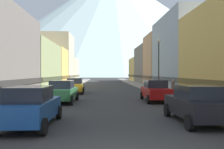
{
  "coord_description": "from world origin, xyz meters",
  "views": [
    {
      "loc": [
        -0.66,
        -5.82,
        2.37
      ],
      "look_at": [
        0.99,
        34.52,
        2.09
      ],
      "focal_mm": 38.61,
      "sensor_mm": 36.0,
      "label": 1
    }
  ],
  "objects_px": {
    "car_left_1": "(63,91)",
    "pedestrian_1": "(160,85)",
    "car_left_0": "(31,106)",
    "pedestrian_0": "(173,88)",
    "car_left_2": "(75,86)",
    "trash_bin_right": "(198,96)",
    "potted_plant_1": "(42,89)",
    "car_right_0": "(196,104)",
    "car_right_1": "(156,90)",
    "streetlamp_right": "(159,58)"
  },
  "relations": [
    {
      "from": "trash_bin_right",
      "to": "pedestrian_1",
      "type": "bearing_deg",
      "value": 90.51
    },
    {
      "from": "trash_bin_right",
      "to": "pedestrian_0",
      "type": "xyz_separation_m",
      "value": [
        -0.1,
        5.87,
        0.23
      ]
    },
    {
      "from": "car_left_0",
      "to": "potted_plant_1",
      "type": "height_order",
      "value": "car_left_0"
    },
    {
      "from": "car_left_1",
      "to": "streetlamp_right",
      "type": "bearing_deg",
      "value": 33.68
    },
    {
      "from": "car_left_2",
      "to": "car_right_1",
      "type": "height_order",
      "value": "same"
    },
    {
      "from": "pedestrian_1",
      "to": "car_left_1",
      "type": "bearing_deg",
      "value": -137.44
    },
    {
      "from": "pedestrian_1",
      "to": "streetlamp_right",
      "type": "distance_m",
      "value": 4.46
    },
    {
      "from": "car_left_2",
      "to": "car_right_1",
      "type": "xyz_separation_m",
      "value": [
        7.6,
        -8.0,
        0.0
      ]
    },
    {
      "from": "car_left_1",
      "to": "car_right_1",
      "type": "distance_m",
      "value": 7.63
    },
    {
      "from": "car_left_1",
      "to": "trash_bin_right",
      "type": "distance_m",
      "value": 10.34
    },
    {
      "from": "car_left_2",
      "to": "car_right_0",
      "type": "height_order",
      "value": "same"
    },
    {
      "from": "pedestrian_0",
      "to": "car_right_0",
      "type": "bearing_deg",
      "value": -101.62
    },
    {
      "from": "car_left_1",
      "to": "pedestrian_1",
      "type": "distance_m",
      "value": 13.65
    },
    {
      "from": "car_left_2",
      "to": "pedestrian_1",
      "type": "xyz_separation_m",
      "value": [
        10.05,
        0.63,
        0.05
      ]
    },
    {
      "from": "potted_plant_1",
      "to": "car_left_1",
      "type": "bearing_deg",
      "value": -63.42
    },
    {
      "from": "car_left_0",
      "to": "potted_plant_1",
      "type": "bearing_deg",
      "value": 102.09
    },
    {
      "from": "pedestrian_1",
      "to": "streetlamp_right",
      "type": "relative_size",
      "value": 0.29
    },
    {
      "from": "car_left_0",
      "to": "streetlamp_right",
      "type": "height_order",
      "value": "streetlamp_right"
    },
    {
      "from": "car_left_1",
      "to": "trash_bin_right",
      "type": "height_order",
      "value": "car_left_1"
    },
    {
      "from": "car_right_1",
      "to": "pedestrian_0",
      "type": "distance_m",
      "value": 4.12
    },
    {
      "from": "car_right_1",
      "to": "car_right_0",
      "type": "bearing_deg",
      "value": -90.0
    },
    {
      "from": "car_right_1",
      "to": "pedestrian_1",
      "type": "height_order",
      "value": "pedestrian_1"
    },
    {
      "from": "streetlamp_right",
      "to": "trash_bin_right",
      "type": "bearing_deg",
      "value": -82.92
    },
    {
      "from": "pedestrian_1",
      "to": "streetlamp_right",
      "type": "height_order",
      "value": "streetlamp_right"
    },
    {
      "from": "car_left_2",
      "to": "trash_bin_right",
      "type": "distance_m",
      "value": 14.64
    },
    {
      "from": "car_left_0",
      "to": "pedestrian_0",
      "type": "height_order",
      "value": "car_left_0"
    },
    {
      "from": "trash_bin_right",
      "to": "streetlamp_right",
      "type": "height_order",
      "value": "streetlamp_right"
    },
    {
      "from": "car_left_1",
      "to": "pedestrian_1",
      "type": "relative_size",
      "value": 2.58
    },
    {
      "from": "car_left_2",
      "to": "pedestrian_0",
      "type": "relative_size",
      "value": 2.83
    },
    {
      "from": "car_left_1",
      "to": "car_right_1",
      "type": "height_order",
      "value": "same"
    },
    {
      "from": "pedestrian_1",
      "to": "potted_plant_1",
      "type": "bearing_deg",
      "value": -167.91
    },
    {
      "from": "car_right_0",
      "to": "car_right_1",
      "type": "bearing_deg",
      "value": 90.0
    },
    {
      "from": "trash_bin_right",
      "to": "pedestrian_1",
      "type": "height_order",
      "value": "pedestrian_1"
    },
    {
      "from": "car_right_1",
      "to": "pedestrian_0",
      "type": "height_order",
      "value": "car_right_1"
    },
    {
      "from": "car_right_0",
      "to": "pedestrian_1",
      "type": "xyz_separation_m",
      "value": [
        2.45,
        17.22,
        0.05
      ]
    },
    {
      "from": "car_right_0",
      "to": "trash_bin_right",
      "type": "xyz_separation_m",
      "value": [
        2.55,
        6.04,
        -0.26
      ]
    },
    {
      "from": "car_right_0",
      "to": "pedestrian_0",
      "type": "xyz_separation_m",
      "value": [
        2.45,
        11.91,
        -0.02
      ]
    },
    {
      "from": "car_right_1",
      "to": "streetlamp_right",
      "type": "height_order",
      "value": "streetlamp_right"
    },
    {
      "from": "car_left_0",
      "to": "car_right_1",
      "type": "bearing_deg",
      "value": 50.29
    },
    {
      "from": "car_left_0",
      "to": "pedestrian_0",
      "type": "bearing_deg",
      "value": 51.12
    },
    {
      "from": "potted_plant_1",
      "to": "car_right_1",
      "type": "bearing_deg",
      "value": -28.18
    },
    {
      "from": "car_left_1",
      "to": "car_left_2",
      "type": "relative_size",
      "value": 0.99
    },
    {
      "from": "car_left_1",
      "to": "car_left_2",
      "type": "height_order",
      "value": "same"
    },
    {
      "from": "car_left_1",
      "to": "potted_plant_1",
      "type": "height_order",
      "value": "car_left_1"
    },
    {
      "from": "potted_plant_1",
      "to": "pedestrian_0",
      "type": "bearing_deg",
      "value": -10.59
    },
    {
      "from": "car_right_0",
      "to": "pedestrian_1",
      "type": "relative_size",
      "value": 2.56
    },
    {
      "from": "car_right_0",
      "to": "trash_bin_right",
      "type": "height_order",
      "value": "car_right_0"
    },
    {
      "from": "trash_bin_right",
      "to": "potted_plant_1",
      "type": "relative_size",
      "value": 1.02
    },
    {
      "from": "car_left_0",
      "to": "car_left_2",
      "type": "xyz_separation_m",
      "value": [
        0.0,
        17.15,
        0.0
      ]
    },
    {
      "from": "car_left_0",
      "to": "car_left_1",
      "type": "xyz_separation_m",
      "value": [
        -0.0,
        8.55,
        0.0
      ]
    }
  ]
}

